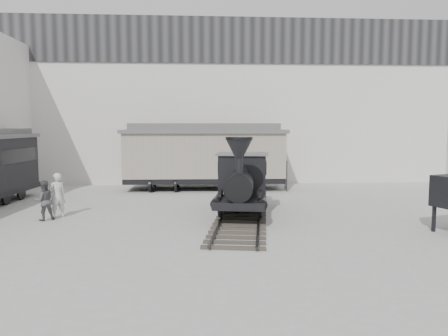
{
  "coord_description": "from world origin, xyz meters",
  "views": [
    {
      "loc": [
        -0.44,
        -15.42,
        3.96
      ],
      "look_at": [
        0.86,
        4.35,
        2.0
      ],
      "focal_mm": 35.0,
      "sensor_mm": 36.0,
      "label": 1
    }
  ],
  "objects": [
    {
      "name": "north_wall",
      "position": [
        0.0,
        14.98,
        5.55
      ],
      "size": [
        34.0,
        2.51,
        11.0
      ],
      "color": "silver",
      "rests_on": "ground"
    },
    {
      "name": "locomotive",
      "position": [
        1.58,
        3.37,
        1.26
      ],
      "size": [
        3.61,
        9.87,
        3.41
      ],
      "rotation": [
        0.0,
        0.0,
        -0.16
      ],
      "color": "#332F28",
      "rests_on": "ground"
    },
    {
      "name": "visitor_b",
      "position": [
        -6.73,
        2.9,
        0.84
      ],
      "size": [
        1.02,
        0.94,
        1.67
      ],
      "primitive_type": "imported",
      "rotation": [
        0.0,
        0.0,
        3.64
      ],
      "color": "#4A4A4D",
      "rests_on": "ground"
    },
    {
      "name": "visitor_a",
      "position": [
        -6.35,
        3.41,
        0.96
      ],
      "size": [
        0.84,
        0.79,
        1.93
      ],
      "primitive_type": "imported",
      "rotation": [
        0.0,
        0.0,
        3.77
      ],
      "color": "silver",
      "rests_on": "ground"
    },
    {
      "name": "ground",
      "position": [
        0.0,
        0.0,
        0.0
      ],
      "size": [
        90.0,
        90.0,
        0.0
      ],
      "primitive_type": "plane",
      "color": "#9E9E9B"
    },
    {
      "name": "boxcar",
      "position": [
        0.11,
        11.27,
        2.13
      ],
      "size": [
        9.98,
        3.31,
        4.06
      ],
      "rotation": [
        0.0,
        0.0,
        -0.02
      ],
      "color": "black",
      "rests_on": "ground"
    }
  ]
}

